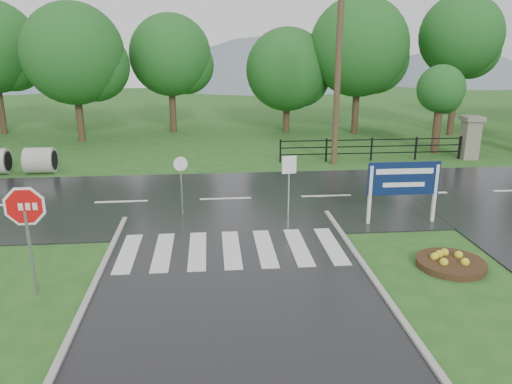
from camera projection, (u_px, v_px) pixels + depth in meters
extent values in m
plane|color=#26591D|center=(243.00, 351.00, 9.97)|extent=(120.00, 120.00, 0.00)
cube|color=black|center=(226.00, 200.00, 19.50)|extent=(90.00, 8.00, 0.04)
cube|color=silver|center=(128.00, 253.00, 14.45)|extent=(0.50, 2.80, 0.02)
cube|color=silver|center=(163.00, 252.00, 14.54)|extent=(0.50, 2.80, 0.02)
cube|color=silver|center=(198.00, 250.00, 14.63)|extent=(0.50, 2.80, 0.02)
cube|color=silver|center=(232.00, 249.00, 14.72)|extent=(0.50, 2.80, 0.02)
cube|color=silver|center=(265.00, 248.00, 14.81)|extent=(0.50, 2.80, 0.02)
cube|color=silver|center=(298.00, 247.00, 14.90)|extent=(0.50, 2.80, 0.02)
cube|color=silver|center=(331.00, 245.00, 14.99)|extent=(0.50, 2.80, 0.02)
cube|color=gray|center=(470.00, 140.00, 26.09)|extent=(0.80, 0.80, 2.00)
cube|color=#6B6659|center=(472.00, 118.00, 25.77)|extent=(1.00, 1.00, 0.24)
cube|color=black|center=(371.00, 153.00, 25.80)|extent=(9.50, 0.05, 0.05)
cube|color=black|center=(372.00, 146.00, 25.69)|extent=(9.50, 0.05, 0.05)
cube|color=black|center=(372.00, 140.00, 25.59)|extent=(9.50, 0.05, 0.05)
cube|color=black|center=(280.00, 151.00, 25.31)|extent=(0.08, 0.08, 1.20)
cube|color=black|center=(460.00, 148.00, 26.16)|extent=(0.08, 0.08, 1.20)
sphere|color=slate|center=(25.00, 185.00, 73.59)|extent=(40.00, 40.00, 40.00)
sphere|color=slate|center=(267.00, 197.00, 77.63)|extent=(48.00, 48.00, 48.00)
sphere|color=slate|center=(442.00, 166.00, 78.88)|extent=(36.00, 36.00, 36.00)
cylinder|color=#9E9B93|center=(40.00, 160.00, 23.34)|extent=(1.30, 1.20, 1.20)
cube|color=#939399|center=(31.00, 254.00, 11.90)|extent=(0.06, 0.06, 2.16)
cylinder|color=white|center=(24.00, 206.00, 11.57)|extent=(1.30, 0.07, 1.30)
cylinder|color=red|center=(24.00, 207.00, 11.56)|extent=(1.13, 0.07, 1.13)
cube|color=silver|center=(370.00, 196.00, 16.59)|extent=(0.10, 0.10, 2.04)
cube|color=silver|center=(435.00, 194.00, 16.79)|extent=(0.10, 0.10, 2.04)
cube|color=#0B1A47|center=(404.00, 178.00, 16.53)|extent=(2.45, 0.07, 1.12)
cube|color=white|center=(405.00, 171.00, 16.42)|extent=(1.94, 0.02, 0.18)
cube|color=white|center=(404.00, 185.00, 16.55)|extent=(1.43, 0.01, 0.15)
cylinder|color=#332111|center=(451.00, 264.00, 13.68)|extent=(1.86, 1.86, 0.19)
cube|color=#939399|center=(289.00, 190.00, 17.08)|extent=(0.04, 0.04, 2.12)
cube|color=white|center=(289.00, 165.00, 16.80)|extent=(0.50, 0.09, 0.61)
cylinder|color=#939399|center=(182.00, 189.00, 17.40)|extent=(0.06, 0.06, 2.01)
cylinder|color=white|center=(181.00, 164.00, 17.12)|extent=(0.48, 0.19, 0.50)
cylinder|color=#473523|center=(338.00, 71.00, 23.93)|extent=(0.30, 0.30, 9.11)
cylinder|color=#3D2B1C|center=(437.00, 127.00, 27.28)|extent=(0.39, 0.39, 2.93)
sphere|color=#1A541E|center=(441.00, 89.00, 26.69)|extent=(2.55, 2.55, 2.55)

